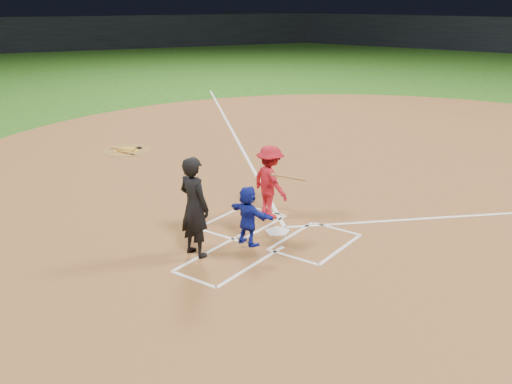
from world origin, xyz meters
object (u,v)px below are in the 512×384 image
Objects in this scene: catcher at (248,215)px; batter_at_plate at (270,182)px; on_deck_circle at (127,150)px; home_plate at (277,231)px; umpire at (194,207)px.

catcher is 1.66m from batter_at_plate.
batter_at_plate is (-0.52, 1.56, 0.23)m from catcher.
batter_at_plate is at bearing -16.61° from on_deck_circle.
home_plate is 2.30m from umpire.
batter_at_plate is at bearing -83.63° from umpire.
on_deck_circle is 0.98× the size of batter_at_plate.
umpire is at bearing -90.84° from batter_at_plate.
catcher is (7.98, -3.79, 0.64)m from on_deck_circle.
batter_at_plate is (7.46, -2.23, 0.87)m from on_deck_circle.
home_plate is at bearing -102.48° from umpire.
batter_at_plate reaches higher than on_deck_circle.
catcher is 0.63× the size of umpire.
umpire is 1.18× the size of batter_at_plate.
catcher is at bearing -110.90° from umpire.
catcher is at bearing -71.69° from batter_at_plate.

